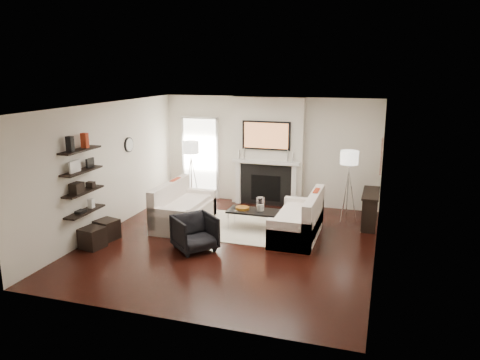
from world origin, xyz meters
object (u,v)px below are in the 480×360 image
(loveseat_right_base, at_px, (297,227))
(coffee_table, at_px, (254,211))
(loveseat_left_base, at_px, (184,215))
(ottoman_near, at_px, (107,229))
(armchair, at_px, (195,231))
(lamp_left_shade, at_px, (191,147))
(lamp_right_shade, at_px, (349,158))

(loveseat_right_base, bearing_deg, coffee_table, 169.11)
(loveseat_left_base, relative_size, coffee_table, 1.64)
(loveseat_left_base, distance_m, ottoman_near, 1.72)
(armchair, bearing_deg, lamp_left_shade, 66.26)
(loveseat_left_base, xyz_separation_m, armchair, (0.81, -1.30, 0.16))
(loveseat_left_base, xyz_separation_m, loveseat_right_base, (2.52, -0.02, 0.00))
(lamp_left_shade, bearing_deg, armchair, -65.64)
(armchair, relative_size, ottoman_near, 1.86)
(ottoman_near, bearing_deg, coffee_table, 29.00)
(loveseat_right_base, bearing_deg, armchair, -143.18)
(loveseat_left_base, height_order, lamp_right_shade, lamp_right_shade)
(ottoman_near, bearing_deg, lamp_left_shade, 77.93)
(coffee_table, relative_size, lamp_left_shade, 2.75)
(loveseat_right_base, height_order, lamp_right_shade, lamp_right_shade)
(loveseat_right_base, relative_size, coffee_table, 1.64)
(loveseat_left_base, bearing_deg, coffee_table, 6.19)
(ottoman_near, bearing_deg, lamp_right_shade, 31.02)
(loveseat_left_base, bearing_deg, armchair, -58.15)
(lamp_left_shade, bearing_deg, loveseat_left_base, -72.55)
(coffee_table, distance_m, lamp_left_shade, 2.70)
(lamp_left_shade, bearing_deg, lamp_right_shade, -2.66)
(lamp_right_shade, relative_size, ottoman_near, 1.00)
(loveseat_left_base, relative_size, lamp_left_shade, 4.50)
(loveseat_left_base, height_order, ottoman_near, loveseat_left_base)
(loveseat_left_base, relative_size, armchair, 2.42)
(armchair, bearing_deg, ottoman_near, 132.14)
(lamp_left_shade, xyz_separation_m, lamp_right_shade, (3.90, -0.18, 0.00))
(loveseat_left_base, height_order, armchair, armchair)
(coffee_table, height_order, lamp_right_shade, lamp_right_shade)
(coffee_table, relative_size, armchair, 1.48)
(loveseat_right_base, relative_size, lamp_left_shade, 4.50)
(loveseat_left_base, bearing_deg, lamp_right_shade, 22.47)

